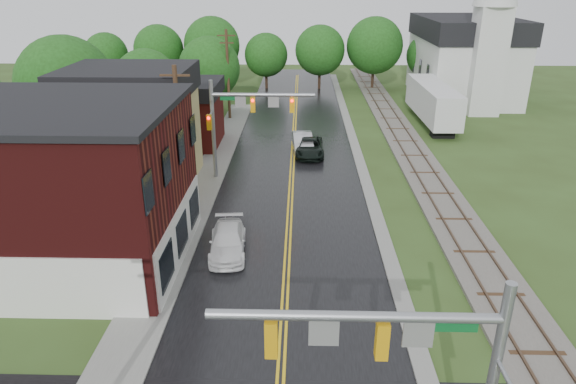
{
  "coord_description": "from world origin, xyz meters",
  "views": [
    {
      "loc": [
        0.67,
        -8.27,
        13.77
      ],
      "look_at": [
        0.02,
        16.1,
        3.5
      ],
      "focal_mm": 32.0,
      "sensor_mm": 36.0,
      "label": 1
    }
  ],
  "objects_px": {
    "brick_building": "(36,186)",
    "tree_left_c": "(148,83)",
    "church": "(468,50)",
    "suv_dark": "(309,147)",
    "traffic_signal_near": "(411,358)",
    "traffic_signal_far": "(242,112)",
    "utility_pole_c": "(228,73)",
    "tree_left_e": "(211,69)",
    "utility_pole_b": "(180,136)",
    "sedan_silver": "(303,142)",
    "semi_trailer": "(433,101)",
    "tree_left_b": "(68,87)",
    "pickup_white": "(228,242)"
  },
  "relations": [
    {
      "from": "suv_dark",
      "to": "traffic_signal_near",
      "type": "bearing_deg",
      "value": -86.29
    },
    {
      "from": "utility_pole_b",
      "to": "semi_trailer",
      "type": "height_order",
      "value": "utility_pole_b"
    },
    {
      "from": "tree_left_e",
      "to": "suv_dark",
      "type": "height_order",
      "value": "tree_left_e"
    },
    {
      "from": "suv_dark",
      "to": "brick_building",
      "type": "bearing_deg",
      "value": -128.84
    },
    {
      "from": "utility_pole_b",
      "to": "suv_dark",
      "type": "relative_size",
      "value": 1.81
    },
    {
      "from": "church",
      "to": "traffic_signal_far",
      "type": "distance_m",
      "value": 35.59
    },
    {
      "from": "brick_building",
      "to": "sedan_silver",
      "type": "xyz_separation_m",
      "value": [
        13.28,
        18.57,
        -3.4
      ]
    },
    {
      "from": "utility_pole_b",
      "to": "pickup_white",
      "type": "bearing_deg",
      "value": -59.47
    },
    {
      "from": "utility_pole_b",
      "to": "tree_left_e",
      "type": "bearing_deg",
      "value": 94.9
    },
    {
      "from": "utility_pole_b",
      "to": "suv_dark",
      "type": "xyz_separation_m",
      "value": [
        8.17,
        10.36,
        -4.03
      ]
    },
    {
      "from": "tree_left_c",
      "to": "pickup_white",
      "type": "height_order",
      "value": "tree_left_c"
    },
    {
      "from": "church",
      "to": "tree_left_e",
      "type": "distance_m",
      "value": 29.91
    },
    {
      "from": "utility_pole_c",
      "to": "suv_dark",
      "type": "distance_m",
      "value": 14.78
    },
    {
      "from": "semi_trailer",
      "to": "tree_left_e",
      "type": "bearing_deg",
      "value": 171.69
    },
    {
      "from": "tree_left_b",
      "to": "pickup_white",
      "type": "relative_size",
      "value": 2.11
    },
    {
      "from": "traffic_signal_near",
      "to": "pickup_white",
      "type": "relative_size",
      "value": 1.6
    },
    {
      "from": "utility_pole_b",
      "to": "sedan_silver",
      "type": "bearing_deg",
      "value": 56.7
    },
    {
      "from": "brick_building",
      "to": "pickup_white",
      "type": "xyz_separation_m",
      "value": [
        9.28,
        0.9,
        -3.48
      ]
    },
    {
      "from": "tree_left_e",
      "to": "pickup_white",
      "type": "distance_m",
      "value": 30.81
    },
    {
      "from": "church",
      "to": "suv_dark",
      "type": "xyz_separation_m",
      "value": [
        -18.63,
        -21.38,
        -5.14
      ]
    },
    {
      "from": "brick_building",
      "to": "utility_pole_b",
      "type": "bearing_deg",
      "value": 50.93
    },
    {
      "from": "tree_left_b",
      "to": "sedan_silver",
      "type": "relative_size",
      "value": 2.12
    },
    {
      "from": "traffic_signal_near",
      "to": "tree_left_b",
      "type": "distance_m",
      "value": 36.73
    },
    {
      "from": "suv_dark",
      "to": "sedan_silver",
      "type": "xyz_separation_m",
      "value": [
        -0.57,
        1.21,
        0.06
      ]
    },
    {
      "from": "pickup_white",
      "to": "church",
      "type": "bearing_deg",
      "value": 53.51
    },
    {
      "from": "tree_left_e",
      "to": "church",
      "type": "bearing_deg",
      "value": 15.2
    },
    {
      "from": "brick_building",
      "to": "utility_pole_b",
      "type": "distance_m",
      "value": 9.03
    },
    {
      "from": "brick_building",
      "to": "traffic_signal_near",
      "type": "xyz_separation_m",
      "value": [
        15.96,
        -13.0,
        0.82
      ]
    },
    {
      "from": "sedan_silver",
      "to": "semi_trailer",
      "type": "distance_m",
      "value": 15.87
    },
    {
      "from": "church",
      "to": "tree_left_b",
      "type": "bearing_deg",
      "value": -150.01
    },
    {
      "from": "traffic_signal_near",
      "to": "traffic_signal_far",
      "type": "xyz_separation_m",
      "value": [
        -6.94,
        25.0,
        0.01
      ]
    },
    {
      "from": "traffic_signal_far",
      "to": "utility_pole_b",
      "type": "xyz_separation_m",
      "value": [
        -3.33,
        -5.0,
        -0.25
      ]
    },
    {
      "from": "tree_left_e",
      "to": "semi_trailer",
      "type": "relative_size",
      "value": 0.65
    },
    {
      "from": "suv_dark",
      "to": "sedan_silver",
      "type": "height_order",
      "value": "sedan_silver"
    },
    {
      "from": "utility_pole_c",
      "to": "church",
      "type": "bearing_deg",
      "value": 19.97
    },
    {
      "from": "utility_pole_c",
      "to": "pickup_white",
      "type": "height_order",
      "value": "utility_pole_c"
    },
    {
      "from": "utility_pole_c",
      "to": "tree_left_b",
      "type": "distance_m",
      "value": 16.42
    },
    {
      "from": "brick_building",
      "to": "tree_left_c",
      "type": "height_order",
      "value": "brick_building"
    },
    {
      "from": "utility_pole_b",
      "to": "sedan_silver",
      "type": "height_order",
      "value": "utility_pole_b"
    },
    {
      "from": "tree_left_b",
      "to": "traffic_signal_near",
      "type": "bearing_deg",
      "value": -54.51
    },
    {
      "from": "traffic_signal_far",
      "to": "tree_left_c",
      "type": "xyz_separation_m",
      "value": [
        -10.38,
        12.9,
        -0.46
      ]
    },
    {
      "from": "utility_pole_c",
      "to": "tree_left_c",
      "type": "xyz_separation_m",
      "value": [
        -7.05,
        -4.1,
        -0.21
      ]
    },
    {
      "from": "pickup_white",
      "to": "semi_trailer",
      "type": "distance_m",
      "value": 31.68
    },
    {
      "from": "traffic_signal_near",
      "to": "tree_left_b",
      "type": "height_order",
      "value": "tree_left_b"
    },
    {
      "from": "traffic_signal_far",
      "to": "semi_trailer",
      "type": "bearing_deg",
      "value": 42.16
    },
    {
      "from": "tree_left_c",
      "to": "tree_left_e",
      "type": "bearing_deg",
      "value": 50.19
    },
    {
      "from": "suv_dark",
      "to": "semi_trailer",
      "type": "relative_size",
      "value": 0.4
    },
    {
      "from": "sedan_silver",
      "to": "traffic_signal_near",
      "type": "bearing_deg",
      "value": -90.05
    },
    {
      "from": "suv_dark",
      "to": "sedan_silver",
      "type": "distance_m",
      "value": 1.34
    },
    {
      "from": "utility_pole_c",
      "to": "tree_left_e",
      "type": "relative_size",
      "value": 1.1
    }
  ]
}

